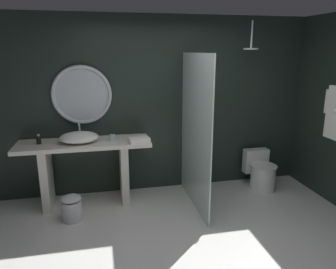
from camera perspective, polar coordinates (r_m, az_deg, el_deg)
ground_plane at (r=3.55m, az=4.15°, el=-21.47°), size 5.76×5.76×0.00m
back_wall_panel at (r=4.78m, az=-1.88°, el=5.24°), size 4.80×0.10×2.60m
vanity_counter at (r=4.54m, az=-14.63°, el=-4.88°), size 1.78×0.57×0.90m
vessel_sink at (r=4.41m, az=-15.70°, el=-0.49°), size 0.52×0.42×0.24m
tumbler_cup at (r=4.39m, az=-10.02°, el=-0.58°), size 0.07×0.07×0.09m
soap_dispenser at (r=4.52m, az=-22.25°, el=-0.88°), size 0.06×0.06×0.13m
round_wall_mirror at (r=4.59m, az=-15.23°, el=6.88°), size 0.82×0.05×0.82m
shower_glass_panel at (r=4.24m, az=4.91°, el=0.32°), size 0.02×1.32×2.07m
rain_shower_head at (r=4.76m, az=14.72°, el=15.13°), size 0.21×0.21×0.39m
toilet at (r=5.19m, az=16.35°, el=-6.54°), size 0.40×0.56×0.57m
waste_bin at (r=4.30m, az=-16.93°, el=-12.48°), size 0.26×0.26×0.33m
folded_hand_towel at (r=4.28m, az=-5.20°, el=-0.99°), size 0.29×0.20×0.07m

